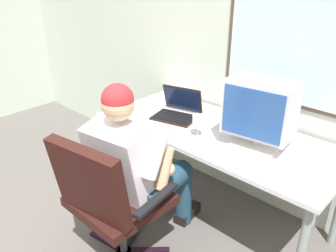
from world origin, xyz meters
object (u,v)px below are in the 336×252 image
(wine_glass, at_px, (198,122))
(crt_monitor, at_px, (260,109))
(person_seated, at_px, (137,163))
(office_chair, at_px, (108,196))
(desk_speaker, at_px, (231,117))
(laptop, at_px, (178,109))
(desk, at_px, (218,140))

(wine_glass, bearing_deg, crt_monitor, 22.15)
(crt_monitor, bearing_deg, person_seated, -131.76)
(office_chair, distance_m, desk_speaker, 1.06)
(office_chair, xyz_separation_m, person_seated, (-0.04, 0.28, 0.09))
(office_chair, distance_m, wine_glass, 0.77)
(crt_monitor, bearing_deg, laptop, 178.42)
(wine_glass, bearing_deg, laptop, 153.05)
(wine_glass, distance_m, desk_speaker, 0.31)
(wine_glass, bearing_deg, office_chair, -99.13)
(person_seated, height_order, desk_speaker, person_seated)
(crt_monitor, height_order, wine_glass, crt_monitor)
(office_chair, bearing_deg, desk_speaker, 79.85)
(crt_monitor, relative_size, wine_glass, 2.91)
(desk, bearing_deg, person_seated, -109.62)
(crt_monitor, height_order, laptop, crt_monitor)
(office_chair, xyz_separation_m, laptop, (-0.22, 0.87, 0.24))
(person_seated, relative_size, wine_glass, 7.89)
(laptop, relative_size, desk_speaker, 2.73)
(laptop, bearing_deg, office_chair, -75.98)
(office_chair, bearing_deg, crt_monitor, 60.66)
(office_chair, xyz_separation_m, crt_monitor, (0.48, 0.86, 0.44))
(person_seated, bearing_deg, desk, 70.38)
(desk, height_order, crt_monitor, crt_monitor)
(desk, xyz_separation_m, wine_glass, (-0.06, -0.16, 0.17))
(person_seated, relative_size, laptop, 3.15)
(desk, relative_size, wine_glass, 11.42)
(laptop, bearing_deg, person_seated, -73.18)
(desk, height_order, wine_glass, wine_glass)
(laptop, bearing_deg, desk, -1.21)
(desk, bearing_deg, office_chair, -101.32)
(desk, xyz_separation_m, office_chair, (-0.17, -0.87, -0.11))
(crt_monitor, xyz_separation_m, desk_speaker, (-0.30, 0.15, -0.19))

